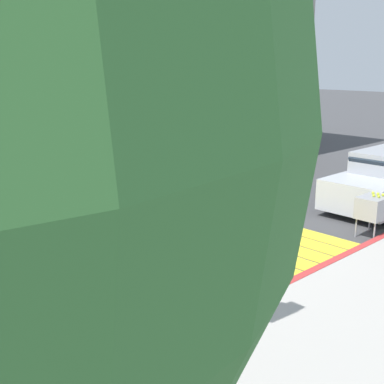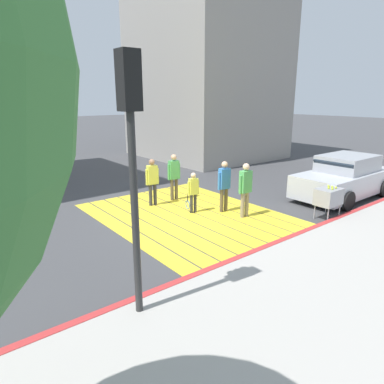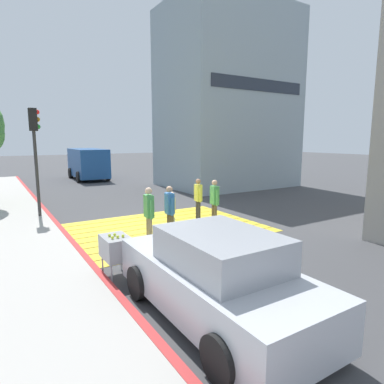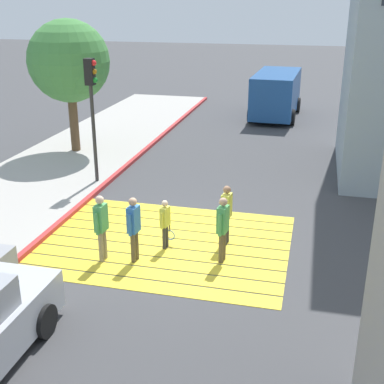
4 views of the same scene
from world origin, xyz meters
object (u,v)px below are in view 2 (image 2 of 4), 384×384
Objects in this scene: pedestrian_adult_side at (245,186)px; traffic_light_corner at (131,137)px; pedestrian_adult_trailing at (152,179)px; pedestrian_teen_behind at (224,183)px; car_parked_near_curb at (344,178)px; tennis_ball_cart at (329,197)px; pedestrian_adult_lead at (174,174)px; pedestrian_child_with_racket at (193,190)px.

traffic_light_corner is at bearing 114.78° from pedestrian_adult_side.
pedestrian_adult_trailing is 3.19m from pedestrian_adult_side.
pedestrian_adult_trailing is 0.97× the size of pedestrian_teen_behind.
car_parked_near_curb is 2.73m from tennis_ball_cart.
pedestrian_adult_lead is at bearing -85.30° from pedestrian_adult_trailing.
pedestrian_child_with_racket is at bearing 43.98° from tennis_ball_cart.
pedestrian_adult_lead is 1.03× the size of pedestrian_adult_trailing.
tennis_ball_cart is at bearing -142.02° from pedestrian_adult_trailing.
pedestrian_adult_side is (0.77, 4.45, 0.25)m from car_parked_near_curb.
pedestrian_child_with_racket is at bearing 166.89° from pedestrian_adult_lead.
pedestrian_teen_behind is (0.77, 0.15, -0.02)m from pedestrian_adult_side.
traffic_light_corner is 5.96m from pedestrian_adult_side.
pedestrian_adult_lead is at bearing 29.08° from tennis_ball_cart.
pedestrian_adult_trailing is (4.44, 3.46, 0.24)m from tennis_ball_cart.
car_parked_near_curb reaches higher than pedestrian_child_with_racket.
traffic_light_corner is at bearing 145.67° from pedestrian_adult_trailing.
pedestrian_adult_trailing is (-0.08, 0.95, -0.03)m from pedestrian_adult_lead.
traffic_light_corner is 2.56× the size of pedestrian_teen_behind.
pedestrian_adult_trailing is at bearing -34.33° from traffic_light_corner.
pedestrian_adult_trailing is 1.59m from pedestrian_child_with_racket.
pedestrian_adult_lead is (3.61, 5.09, 0.24)m from car_parked_near_curb.
pedestrian_adult_lead is 1.60m from pedestrian_child_with_racket.
pedestrian_adult_lead is at bearing 12.58° from pedestrian_adult_side.
pedestrian_adult_side is at bearing -65.22° from traffic_light_corner.
tennis_ball_cart is 5.17m from pedestrian_adult_lead.
pedestrian_adult_trailing reaches higher than tennis_ball_cart.
pedestrian_adult_side is 1.29× the size of pedestrian_child_with_racket.
pedestrian_teen_behind reaches higher than pedestrian_child_with_racket.
traffic_light_corner is 7.14m from pedestrian_adult_lead.
traffic_light_corner is at bearing 99.40° from car_parked_near_curb.
tennis_ball_cart is 0.61× the size of pedestrian_adult_lead.
pedestrian_adult_side is (1.67, 1.88, 0.29)m from tennis_ball_cart.
traffic_light_corner reaches higher than pedestrian_adult_trailing.
pedestrian_adult_side is 1.02× the size of pedestrian_teen_behind.
pedestrian_adult_trailing is (5.12, -3.49, -2.10)m from traffic_light_corner.
tennis_ball_cart is 0.60× the size of pedestrian_adult_side.
traffic_light_corner is 6.54m from pedestrian_adult_trailing.
pedestrian_adult_side is at bearing -150.17° from pedestrian_adult_trailing.
tennis_ball_cart is 5.63m from pedestrian_adult_trailing.
pedestrian_adult_trailing is 1.22× the size of pedestrian_child_with_racket.
pedestrian_teen_behind is 1.02m from pedestrian_child_with_racket.
pedestrian_teen_behind reaches higher than tennis_ball_cart.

